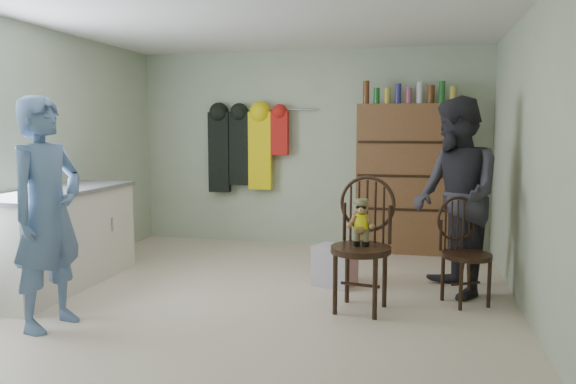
% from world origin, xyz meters
% --- Properties ---
extents(ground_plane, '(5.00, 5.00, 0.00)m').
position_xyz_m(ground_plane, '(0.00, 0.00, 0.00)').
color(ground_plane, beige).
rests_on(ground_plane, ground).
extents(room_walls, '(5.00, 5.00, 5.00)m').
position_xyz_m(room_walls, '(0.00, 0.53, 1.58)').
color(room_walls, '#B3BE9F').
rests_on(room_walls, ground).
extents(counter, '(0.64, 1.86, 0.94)m').
position_xyz_m(counter, '(-1.95, 0.00, 0.47)').
color(counter, silver).
rests_on(counter, ground).
extents(chair_front, '(0.57, 0.57, 1.12)m').
position_xyz_m(chair_front, '(0.94, -0.01, 0.63)').
color(chair_front, black).
rests_on(chair_front, ground).
extents(chair_far, '(0.56, 0.56, 0.92)m').
position_xyz_m(chair_far, '(1.77, 0.36, 0.49)').
color(chair_far, black).
rests_on(chair_far, ground).
extents(striped_bag, '(0.45, 0.40, 0.39)m').
position_xyz_m(striped_bag, '(0.61, 0.63, 0.19)').
color(striped_bag, '#E57372').
rests_on(striped_bag, ground).
extents(person_left, '(0.53, 0.70, 1.76)m').
position_xyz_m(person_left, '(-1.34, -0.97, 0.88)').
color(person_left, slate).
rests_on(person_left, ground).
extents(person_right, '(0.94, 1.05, 1.80)m').
position_xyz_m(person_right, '(1.71, 0.59, 0.90)').
color(person_right, '#2D2B33').
rests_on(person_right, ground).
extents(dresser, '(1.20, 0.39, 2.08)m').
position_xyz_m(dresser, '(1.25, 2.30, 0.91)').
color(dresser, brown).
rests_on(dresser, ground).
extents(coat_rack, '(1.42, 0.12, 1.09)m').
position_xyz_m(coat_rack, '(-0.83, 2.38, 1.25)').
color(coat_rack, '#99999E').
rests_on(coat_rack, ground).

